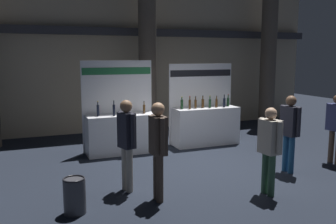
{
  "coord_description": "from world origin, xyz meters",
  "views": [
    {
      "loc": [
        -3.69,
        -7.13,
        2.47
      ],
      "look_at": [
        -0.59,
        0.53,
        1.19
      ],
      "focal_mm": 39.03,
      "sensor_mm": 36.0,
      "label": 1
    }
  ],
  "objects_px": {
    "visitor_5": "(290,127)",
    "visitor_6": "(270,144)",
    "visitor_4": "(158,143)",
    "exhibitor_booth_1": "(205,123)",
    "trash_bin": "(75,196)",
    "exhibitor_booth_0": "(121,130)",
    "visitor_3": "(127,138)"
  },
  "relations": [
    {
      "from": "visitor_5",
      "to": "visitor_6",
      "type": "distance_m",
      "value": 1.5
    },
    {
      "from": "visitor_4",
      "to": "visitor_5",
      "type": "xyz_separation_m",
      "value": [
        3.12,
        0.42,
        -0.03
      ]
    },
    {
      "from": "visitor_4",
      "to": "visitor_6",
      "type": "xyz_separation_m",
      "value": [
        1.92,
        -0.47,
        -0.07
      ]
    },
    {
      "from": "exhibitor_booth_1",
      "to": "visitor_4",
      "type": "xyz_separation_m",
      "value": [
        -2.64,
        -3.31,
        0.4
      ]
    },
    {
      "from": "trash_bin",
      "to": "visitor_5",
      "type": "xyz_separation_m",
      "value": [
        4.52,
        0.41,
        0.69
      ]
    },
    {
      "from": "exhibitor_booth_0",
      "to": "visitor_6",
      "type": "distance_m",
      "value": 4.14
    },
    {
      "from": "visitor_6",
      "to": "trash_bin",
      "type": "bearing_deg",
      "value": -102.61
    },
    {
      "from": "trash_bin",
      "to": "visitor_6",
      "type": "relative_size",
      "value": 0.37
    },
    {
      "from": "exhibitor_booth_0",
      "to": "visitor_3",
      "type": "xyz_separation_m",
      "value": [
        -0.58,
        -2.64,
        0.39
      ]
    },
    {
      "from": "visitor_4",
      "to": "exhibitor_booth_1",
      "type": "bearing_deg",
      "value": 142.28
    },
    {
      "from": "trash_bin",
      "to": "visitor_4",
      "type": "relative_size",
      "value": 0.34
    },
    {
      "from": "exhibitor_booth_0",
      "to": "exhibitor_booth_1",
      "type": "height_order",
      "value": "exhibitor_booth_0"
    },
    {
      "from": "exhibitor_booth_0",
      "to": "exhibitor_booth_1",
      "type": "relative_size",
      "value": 1.05
    },
    {
      "from": "visitor_6",
      "to": "exhibitor_booth_1",
      "type": "bearing_deg",
      "value": 164.89
    },
    {
      "from": "visitor_3",
      "to": "visitor_6",
      "type": "bearing_deg",
      "value": -132.47
    },
    {
      "from": "visitor_5",
      "to": "visitor_6",
      "type": "height_order",
      "value": "visitor_5"
    },
    {
      "from": "visitor_4",
      "to": "visitor_6",
      "type": "bearing_deg",
      "value": 77.0
    },
    {
      "from": "visitor_5",
      "to": "exhibitor_booth_0",
      "type": "bearing_deg",
      "value": -139.31
    },
    {
      "from": "visitor_4",
      "to": "visitor_5",
      "type": "bearing_deg",
      "value": 98.56
    },
    {
      "from": "trash_bin",
      "to": "visitor_4",
      "type": "xyz_separation_m",
      "value": [
        1.4,
        -0.01,
        0.72
      ]
    },
    {
      "from": "exhibitor_booth_1",
      "to": "visitor_5",
      "type": "relative_size",
      "value": 1.36
    },
    {
      "from": "trash_bin",
      "to": "visitor_3",
      "type": "relative_size",
      "value": 0.34
    },
    {
      "from": "exhibitor_booth_0",
      "to": "trash_bin",
      "type": "relative_size",
      "value": 4.04
    },
    {
      "from": "trash_bin",
      "to": "visitor_6",
      "type": "xyz_separation_m",
      "value": [
        3.32,
        -0.49,
        0.65
      ]
    },
    {
      "from": "visitor_5",
      "to": "visitor_6",
      "type": "bearing_deg",
      "value": -57.88
    },
    {
      "from": "trash_bin",
      "to": "visitor_4",
      "type": "bearing_deg",
      "value": -0.52
    },
    {
      "from": "visitor_3",
      "to": "visitor_4",
      "type": "height_order",
      "value": "visitor_4"
    },
    {
      "from": "visitor_3",
      "to": "visitor_4",
      "type": "distance_m",
      "value": 0.74
    },
    {
      "from": "visitor_3",
      "to": "visitor_5",
      "type": "relative_size",
      "value": 1.02
    },
    {
      "from": "visitor_6",
      "to": "visitor_4",
      "type": "bearing_deg",
      "value": -108.15
    },
    {
      "from": "trash_bin",
      "to": "visitor_5",
      "type": "bearing_deg",
      "value": 5.16
    },
    {
      "from": "visitor_6",
      "to": "visitor_3",
      "type": "bearing_deg",
      "value": -120.48
    }
  ]
}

